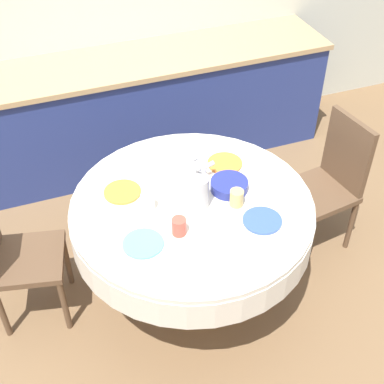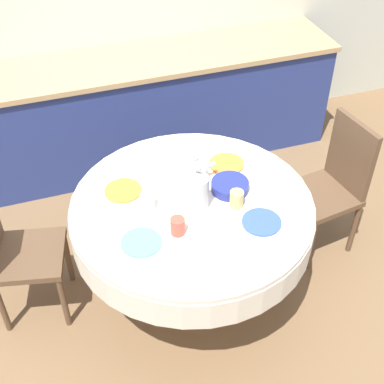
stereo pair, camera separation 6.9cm
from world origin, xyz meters
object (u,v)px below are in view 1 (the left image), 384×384
(chair_right, at_px, (11,251))
(teapot, at_px, (195,170))
(chair_left, at_px, (330,179))
(coffee_carafe, at_px, (198,189))

(chair_right, height_order, teapot, chair_right)
(chair_left, bearing_deg, teapot, 79.93)
(chair_right, relative_size, coffee_carafe, 3.39)
(coffee_carafe, distance_m, teapot, 0.22)
(chair_left, xyz_separation_m, chair_right, (-2.02, 0.08, 0.00))
(chair_left, xyz_separation_m, coffee_carafe, (-0.99, -0.18, 0.35))
(chair_left, distance_m, chair_right, 2.02)
(chair_left, xyz_separation_m, teapot, (-0.93, 0.03, 0.31))
(chair_left, bearing_deg, coffee_carafe, 91.97)
(chair_left, relative_size, coffee_carafe, 3.39)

